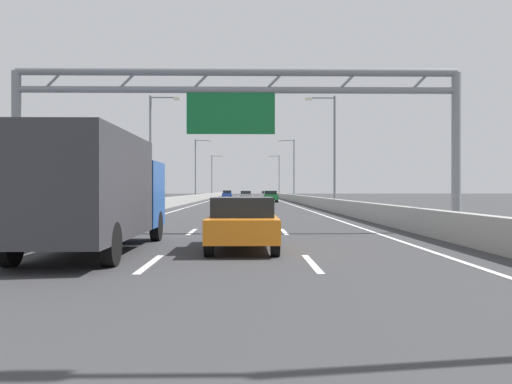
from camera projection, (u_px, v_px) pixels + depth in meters
name	position (u px, v px, depth m)	size (l,w,h in m)	color
ground_plane	(245.00, 199.00, 99.39)	(260.00, 260.00, 0.00)	#38383A
lane_dash_left_1	(150.00, 264.00, 11.87)	(0.16, 3.00, 0.01)	white
lane_dash_left_2	(192.00, 232.00, 20.87)	(0.16, 3.00, 0.01)	white
lane_dash_left_3	(208.00, 219.00, 29.87)	(0.16, 3.00, 0.01)	white
lane_dash_left_4	(217.00, 212.00, 38.86)	(0.16, 3.00, 0.01)	white
lane_dash_left_5	(223.00, 208.00, 47.86)	(0.16, 3.00, 0.01)	white
lane_dash_left_6	(227.00, 205.00, 56.86)	(0.16, 3.00, 0.01)	white
lane_dash_left_7	(230.00, 203.00, 65.86)	(0.16, 3.00, 0.01)	white
lane_dash_left_8	(232.00, 201.00, 74.86)	(0.16, 3.00, 0.01)	white
lane_dash_left_9	(233.00, 200.00, 83.86)	(0.16, 3.00, 0.01)	white
lane_dash_left_10	(235.00, 199.00, 92.86)	(0.16, 3.00, 0.01)	white
lane_dash_left_11	(236.00, 198.00, 101.86)	(0.16, 3.00, 0.01)	white
lane_dash_left_12	(237.00, 198.00, 110.85)	(0.16, 3.00, 0.01)	white
lane_dash_left_13	(237.00, 197.00, 119.85)	(0.16, 3.00, 0.01)	white
lane_dash_left_14	(238.00, 197.00, 128.85)	(0.16, 3.00, 0.01)	white
lane_dash_left_15	(239.00, 196.00, 137.85)	(0.16, 3.00, 0.01)	white
lane_dash_left_16	(239.00, 196.00, 146.85)	(0.16, 3.00, 0.01)	white
lane_dash_left_17	(240.00, 195.00, 155.85)	(0.16, 3.00, 0.01)	white
lane_dash_right_1	(312.00, 263.00, 11.93)	(0.16, 3.00, 0.01)	white
lane_dash_right_2	(284.00, 232.00, 20.93)	(0.16, 3.00, 0.01)	white
lane_dash_right_3	(273.00, 219.00, 29.93)	(0.16, 3.00, 0.01)	white
lane_dash_right_4	(267.00, 212.00, 38.92)	(0.16, 3.00, 0.01)	white
lane_dash_right_5	(263.00, 208.00, 47.92)	(0.16, 3.00, 0.01)	white
lane_dash_right_6	(261.00, 205.00, 56.92)	(0.16, 3.00, 0.01)	white
lane_dash_right_7	(259.00, 203.00, 65.92)	(0.16, 3.00, 0.01)	white
lane_dash_right_8	(257.00, 201.00, 74.92)	(0.16, 3.00, 0.01)	white
lane_dash_right_9	(256.00, 200.00, 83.92)	(0.16, 3.00, 0.01)	white
lane_dash_right_10	(255.00, 199.00, 92.92)	(0.16, 3.00, 0.01)	white
lane_dash_right_11	(255.00, 198.00, 101.91)	(0.16, 3.00, 0.01)	white
lane_dash_right_12	(254.00, 198.00, 110.91)	(0.16, 3.00, 0.01)	white
lane_dash_right_13	(254.00, 197.00, 119.91)	(0.16, 3.00, 0.01)	white
lane_dash_right_14	(253.00, 197.00, 128.91)	(0.16, 3.00, 0.01)	white
lane_dash_right_15	(253.00, 196.00, 137.91)	(0.16, 3.00, 0.01)	white
lane_dash_right_16	(252.00, 196.00, 146.91)	(0.16, 3.00, 0.01)	white
lane_dash_right_17	(252.00, 195.00, 155.91)	(0.16, 3.00, 0.01)	white
edge_line_left	(213.00, 200.00, 87.30)	(0.16, 176.00, 0.01)	white
edge_line_right	(277.00, 200.00, 87.47)	(0.16, 176.00, 0.01)	white
barrier_left	(212.00, 195.00, 109.27)	(0.45, 220.00, 0.95)	#9E9E99
barrier_right	(279.00, 195.00, 109.50)	(0.45, 220.00, 0.95)	#9E9E99
sign_gantry	(237.00, 106.00, 20.68)	(17.35, 0.36, 6.36)	gray
streetlamp_left_mid	(153.00, 145.00, 44.67)	(2.58, 0.28, 9.50)	slate
streetlamp_right_mid	(332.00, 145.00, 44.92)	(2.58, 0.28, 9.50)	slate
streetlamp_left_far	(197.00, 166.00, 83.57)	(2.58, 0.28, 9.50)	slate
streetlamp_right_far	(293.00, 166.00, 83.81)	(2.58, 0.28, 9.50)	slate
streetlamp_left_distant	(213.00, 173.00, 122.46)	(2.58, 0.28, 9.50)	slate
streetlamp_right_distant	(278.00, 173.00, 122.71)	(2.58, 0.28, 9.50)	slate
green_car	(270.00, 196.00, 70.30)	(1.80, 4.70, 1.51)	#1E7A38
white_car	(266.00, 195.00, 98.74)	(1.80, 4.33, 1.40)	silver
orange_car	(243.00, 222.00, 14.76)	(1.85, 4.39, 1.44)	orange
blue_car	(227.00, 194.00, 106.85)	(1.86, 4.60, 1.51)	#2347AD
silver_car	(246.00, 195.00, 86.76)	(1.84, 4.20, 1.47)	#A8ADB2
box_truck	(93.00, 189.00, 13.89)	(2.43, 8.07, 3.01)	#194799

